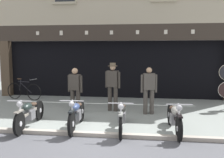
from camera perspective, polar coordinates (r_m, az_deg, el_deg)
The scene contains 12 objects.
ground at distance 5.48m, azimuth -8.40°, elevation -17.10°, with size 22.68×22.00×0.18m.
shop_facade at distance 12.86m, azimuth 1.12°, elevation 5.01°, with size 10.98×4.42×6.78m.
motorcycle_left at distance 7.34m, azimuth -18.66°, elevation -7.49°, with size 0.62×2.02×0.90m.
motorcycle_center_left at distance 6.93m, azimuth -8.25°, elevation -7.96°, with size 0.62×1.94×0.91m.
motorcycle_center at distance 6.70m, azimuth 2.28°, elevation -8.47°, with size 0.62×2.03×0.89m.
motorcycle_center_right at distance 6.74m, azimuth 14.36°, elevation -8.61°, with size 0.62×1.92×0.89m.
salesman_left at distance 8.71m, azimuth -8.59°, elevation -2.03°, with size 0.55×0.29×1.56m.
shopkeeper_center at distance 8.70m, azimuth 0.18°, elevation -1.26°, with size 0.55×0.34×1.73m.
salesman_right at distance 8.38m, azimuth 8.59°, elevation -2.21°, with size 0.55×0.28×1.60m.
advert_board_near at distance 11.67m, azimuth -8.85°, elevation 3.87°, with size 0.82×0.03×0.92m.
advert_board_far at distance 12.08m, azimuth -14.51°, elevation 3.92°, with size 0.73×0.03×0.91m.
leaning_bicycle at distance 11.55m, azimuth -19.87°, elevation -2.58°, with size 1.74×0.52×0.96m.
Camera 1 is at (1.39, -5.80, 2.16)m, focal length 39.22 mm.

